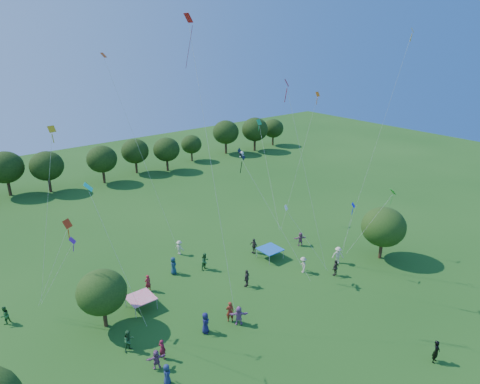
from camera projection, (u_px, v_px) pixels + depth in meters
name	position (u px, v px, depth m)	size (l,w,h in m)	color
near_tree_north	(102.00, 292.00, 33.89)	(3.98, 3.98, 5.04)	#422B19
near_tree_east	(384.00, 227.00, 44.37)	(4.57, 4.57, 5.71)	#422B19
treeline	(60.00, 163.00, 64.66)	(88.01, 8.77, 6.77)	#422B19
tent_red_stripe	(141.00, 298.00, 36.95)	(2.20, 2.20, 1.10)	#EE1C3F
tent_blue	(270.00, 249.00, 45.27)	(2.20, 2.20, 1.10)	#1B5AB1
man_in_black	(436.00, 352.00, 30.90)	(0.68, 0.44, 1.81)	black
crowd_person_0	(173.00, 266.00, 42.32)	(0.90, 0.48, 1.82)	#1A364D
crowd_person_1	(162.00, 349.00, 31.25)	(0.61, 0.40, 1.65)	maroon
crowd_person_2	(129.00, 341.00, 32.02)	(0.87, 0.47, 1.76)	#25582A
crowd_person_3	(179.00, 248.00, 46.09)	(1.07, 0.48, 1.63)	beige
crowd_person_4	(336.00, 268.00, 42.06)	(1.00, 0.46, 1.71)	#37322C
crowd_person_5	(156.00, 359.00, 30.36)	(1.42, 0.51, 1.52)	#874F7D
crowd_person_6	(167.00, 374.00, 28.96)	(0.79, 0.43, 1.61)	navy
crowd_person_7	(230.00, 311.00, 35.31)	(0.69, 0.45, 1.86)	maroon
crowd_person_8	(5.00, 315.00, 35.05)	(0.79, 0.43, 1.60)	#2B652C
crowd_person_9	(303.00, 265.00, 42.61)	(1.10, 0.49, 1.68)	#B4AB90
crowd_person_10	(247.00, 278.00, 40.22)	(1.03, 0.47, 1.76)	#3F3532
crowd_person_11	(239.00, 315.00, 34.95)	(1.57, 0.56, 1.68)	#9A5A99
crowd_person_12	(205.00, 323.00, 33.97)	(0.89, 0.48, 1.80)	#1A1A4C
crowd_person_13	(148.00, 283.00, 39.51)	(0.63, 0.40, 1.68)	maroon
crowd_person_14	(205.00, 261.00, 43.10)	(0.91, 0.49, 1.84)	#285E2A
crowd_person_15	(338.00, 255.00, 44.31)	(1.20, 0.54, 1.84)	beige
crowd_person_16	(254.00, 246.00, 46.38)	(1.01, 0.46, 1.72)	#3A322F
crowd_person_17	(300.00, 239.00, 48.07)	(1.48, 0.53, 1.59)	#905474
pirate_kite	(243.00, 157.00, 38.96)	(3.00, 7.67, 11.33)	black
red_high_kite	(197.00, 78.00, 30.88)	(0.48, 5.51, 22.55)	red
small_kite_0	(64.00, 234.00, 32.65)	(2.94, 3.03, 8.01)	red
small_kite_1	(308.00, 129.00, 44.49)	(2.10, 2.83, 15.69)	orange
small_kite_2	(49.00, 175.00, 31.29)	(2.46, 3.24, 15.14)	gold
small_kite_3	(262.00, 137.00, 51.18)	(2.94, 7.00, 11.48)	#1B954A
small_kite_4	(352.00, 213.00, 40.83)	(1.15, 1.59, 6.18)	#1817EA
small_kite_5	(68.00, 250.00, 32.88)	(2.68, 3.59, 6.66)	#701892
small_kite_6	(293.00, 218.00, 40.13)	(2.55, 3.83, 6.11)	white
small_kite_7	(98.00, 211.00, 28.72)	(3.11, 1.46, 12.01)	#0DCB9E
small_kite_8	(295.00, 123.00, 35.81)	(3.84, 3.11, 17.74)	red
small_kite_9	(125.00, 112.00, 39.18)	(4.94, 3.38, 19.64)	#FF520D
small_kite_10	(386.00, 114.00, 37.06)	(1.21, 4.35, 21.63)	orange
small_kite_11	(387.00, 200.00, 40.22)	(2.00, 3.72, 7.63)	#1B9724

